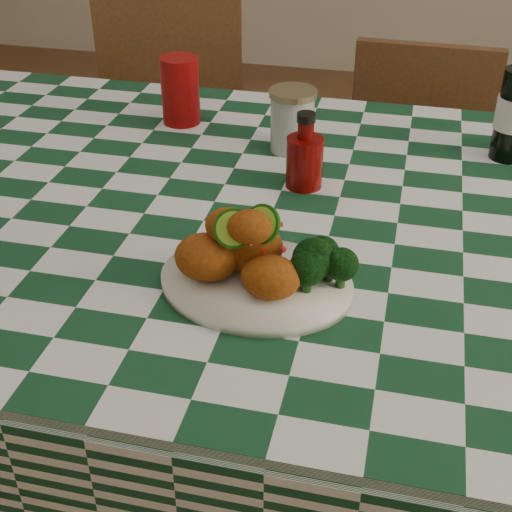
% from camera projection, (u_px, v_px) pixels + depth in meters
% --- Properties ---
extents(ground, '(5.00, 5.00, 0.00)m').
position_uv_depth(ground, '(269.00, 508.00, 1.62)').
color(ground, brown).
rests_on(ground, ground).
extents(dining_table, '(1.66, 1.06, 0.79)m').
position_uv_depth(dining_table, '(271.00, 381.00, 1.41)').
color(dining_table, '#144024').
rests_on(dining_table, ground).
extents(plate, '(0.29, 0.23, 0.02)m').
position_uv_depth(plate, '(256.00, 283.00, 1.00)').
color(plate, white).
rests_on(plate, dining_table).
extents(fried_chicken_pile, '(0.17, 0.12, 0.11)m').
position_uv_depth(fried_chicken_pile, '(252.00, 245.00, 0.96)').
color(fried_chicken_pile, '#A0470F').
rests_on(fried_chicken_pile, plate).
extents(broccoli_side, '(0.09, 0.09, 0.07)m').
position_uv_depth(broccoli_side, '(324.00, 262.00, 0.96)').
color(broccoli_side, black).
rests_on(broccoli_side, plate).
extents(red_tumbler, '(0.09, 0.09, 0.14)m').
position_uv_depth(red_tumbler, '(180.00, 90.00, 1.46)').
color(red_tumbler, '#8E0708').
rests_on(red_tumbler, dining_table).
extents(ketchup_bottle, '(0.08, 0.08, 0.14)m').
position_uv_depth(ketchup_bottle, '(305.00, 150.00, 1.22)').
color(ketchup_bottle, '#620604').
rests_on(ketchup_bottle, dining_table).
extents(mason_jar, '(0.10, 0.10, 0.12)m').
position_uv_depth(mason_jar, '(292.00, 120.00, 1.35)').
color(mason_jar, '#B2BCBA').
rests_on(mason_jar, dining_table).
extents(wooden_chair_left, '(0.55, 0.56, 0.90)m').
position_uv_depth(wooden_chair_left, '(182.00, 171.00, 2.04)').
color(wooden_chair_left, '#472814').
rests_on(wooden_chair_left, ground).
extents(wooden_chair_right, '(0.39, 0.41, 0.83)m').
position_uv_depth(wooden_chair_right, '(406.00, 218.00, 1.90)').
color(wooden_chair_right, '#472814').
rests_on(wooden_chair_right, ground).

